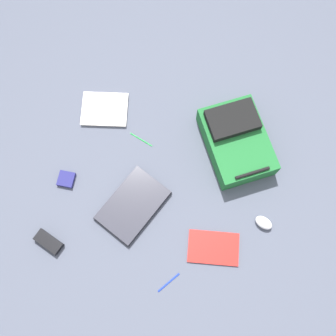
{
  "coord_description": "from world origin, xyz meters",
  "views": [
    {
      "loc": [
        0.56,
        0.15,
        2.05
      ],
      "look_at": [
        -0.02,
        -0.03,
        0.02
      ],
      "focal_mm": 43.44,
      "sensor_mm": 36.0,
      "label": 1
    }
  ],
  "objects": [
    {
      "name": "ground_plane",
      "position": [
        0.0,
        0.0,
        0.0
      ],
      "size": [
        3.83,
        3.83,
        0.0
      ],
      "primitive_type": "plane",
      "color": "#4C5160"
    },
    {
      "name": "backpack",
      "position": [
        -0.26,
        0.27,
        0.07
      ],
      "size": [
        0.52,
        0.48,
        0.16
      ],
      "color": "#1E662D",
      "rests_on": "ground_plane"
    },
    {
      "name": "laptop",
      "position": [
        0.22,
        -0.14,
        0.02
      ],
      "size": [
        0.41,
        0.34,
        0.03
      ],
      "color": "#24242C",
      "rests_on": "ground_plane"
    },
    {
      "name": "book_blue",
      "position": [
        0.3,
        0.31,
        0.01
      ],
      "size": [
        0.21,
        0.28,
        0.01
      ],
      "color": "silver",
      "rests_on": "ground_plane"
    },
    {
      "name": "book_manual",
      "position": [
        -0.25,
        -0.46,
        0.01
      ],
      "size": [
        0.25,
        0.29,
        0.02
      ],
      "color": "silver",
      "rests_on": "ground_plane"
    },
    {
      "name": "computer_mouse",
      "position": [
        0.11,
        0.51,
        0.02
      ],
      "size": [
        0.08,
        0.1,
        0.04
      ],
      "primitive_type": "ellipsoid",
      "rotation": [
        0.0,
        0.0,
        -0.31
      ],
      "color": "silver",
      "rests_on": "ground_plane"
    },
    {
      "name": "power_brick",
      "position": [
        0.51,
        -0.48,
        0.02
      ],
      "size": [
        0.1,
        0.15,
        0.04
      ],
      "primitive_type": "cube",
      "rotation": [
        0.0,
        0.0,
        -0.3
      ],
      "color": "black",
      "rests_on": "ground_plane"
    },
    {
      "name": "pen_black",
      "position": [
        0.53,
        0.14,
        0.0
      ],
      "size": [
        0.11,
        0.08,
        0.01
      ],
      "primitive_type": "cylinder",
      "rotation": [
        1.57,
        0.0,
        4.12
      ],
      "color": "#1933B2",
      "rests_on": "ground_plane"
    },
    {
      "name": "pen_blue",
      "position": [
        -0.14,
        -0.21,
        0.0
      ],
      "size": [
        0.04,
        0.14,
        0.01
      ],
      "primitive_type": "cylinder",
      "rotation": [
        1.57,
        0.0,
        2.88
      ],
      "color": "#198C33",
      "rests_on": "ground_plane"
    },
    {
      "name": "earbud_pouch",
      "position": [
        0.19,
        -0.52,
        0.01
      ],
      "size": [
        0.09,
        0.09,
        0.02
      ],
      "primitive_type": "cube",
      "rotation": [
        0.0,
        0.0,
        0.1
      ],
      "color": "navy",
      "rests_on": "ground_plane"
    }
  ]
}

